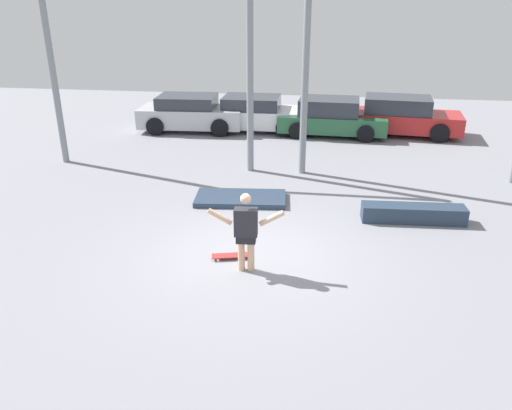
# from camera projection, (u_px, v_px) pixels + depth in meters

# --- Properties ---
(ground_plane) EXTENTS (36.00, 36.00, 0.00)m
(ground_plane) POSITION_uv_depth(u_px,v_px,m) (248.00, 257.00, 10.12)
(ground_plane) COLOR gray
(skateboarder) EXTENTS (1.44, 0.25, 1.58)m
(skateboarder) POSITION_uv_depth(u_px,v_px,m) (246.00, 229.00, 9.30)
(skateboarder) COLOR #DBAD89
(skateboarder) RESTS_ON ground_plane
(skateboard) EXTENTS (0.79, 0.39, 0.08)m
(skateboard) POSITION_uv_depth(u_px,v_px,m) (231.00, 256.00, 10.03)
(skateboard) COLOR red
(skateboard) RESTS_ON ground_plane
(grind_box) EXTENTS (2.40, 0.62, 0.39)m
(grind_box) POSITION_uv_depth(u_px,v_px,m) (413.00, 213.00, 11.64)
(grind_box) COLOR #28384C
(grind_box) RESTS_ON ground_plane
(manual_pad) EXTENTS (2.40, 1.33, 0.13)m
(manual_pad) POSITION_uv_depth(u_px,v_px,m) (241.00, 198.00, 12.85)
(manual_pad) COLOR #28384C
(manual_pad) RESTS_ON ground_plane
(canopy_support_left) EXTENTS (6.16, 0.20, 5.50)m
(canopy_support_left) POSITION_uv_depth(u_px,v_px,m) (147.00, 51.00, 14.22)
(canopy_support_left) COLOR gray
(canopy_support_left) RESTS_ON ground_plane
(canopy_support_right) EXTENTS (6.16, 0.20, 5.50)m
(canopy_support_right) POSITION_uv_depth(u_px,v_px,m) (419.00, 55.00, 13.24)
(canopy_support_right) COLOR gray
(canopy_support_right) RESTS_ON ground_plane
(parked_car_silver) EXTENTS (4.07, 2.15, 1.36)m
(parked_car_silver) POSITION_uv_depth(u_px,v_px,m) (191.00, 113.00, 19.44)
(parked_car_silver) COLOR #B7BABF
(parked_car_silver) RESTS_ON ground_plane
(parked_car_white) EXTENTS (3.93, 1.99, 1.32)m
(parked_car_white) POSITION_uv_depth(u_px,v_px,m) (255.00, 114.00, 19.46)
(parked_car_white) COLOR white
(parked_car_white) RESTS_ON ground_plane
(parked_car_green) EXTENTS (4.07, 2.04, 1.37)m
(parked_car_green) POSITION_uv_depth(u_px,v_px,m) (331.00, 118.00, 18.79)
(parked_car_green) COLOR #28603D
(parked_car_green) RESTS_ON ground_plane
(parked_car_red) EXTENTS (4.50, 2.23, 1.42)m
(parked_car_red) POSITION_uv_depth(u_px,v_px,m) (400.00, 116.00, 18.83)
(parked_car_red) COLOR red
(parked_car_red) RESTS_ON ground_plane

